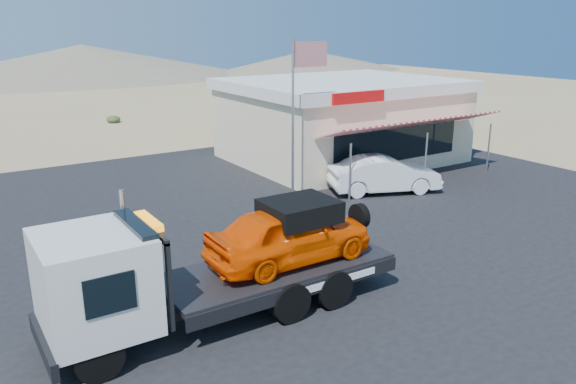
# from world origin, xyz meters

# --- Properties ---
(ground) EXTENTS (120.00, 120.00, 0.00)m
(ground) POSITION_xyz_m (0.00, 0.00, 0.00)
(ground) COLOR #967D55
(ground) RESTS_ON ground
(asphalt_lot) EXTENTS (32.00, 24.00, 0.02)m
(asphalt_lot) POSITION_xyz_m (2.00, 3.00, 0.01)
(asphalt_lot) COLOR black
(asphalt_lot) RESTS_ON ground
(tow_truck) EXTENTS (8.04, 2.38, 2.69)m
(tow_truck) POSITION_xyz_m (-1.59, -2.08, 1.45)
(tow_truck) COLOR black
(tow_truck) RESTS_ON asphalt_lot
(white_sedan) EXTENTS (4.63, 3.05, 1.44)m
(white_sedan) POSITION_xyz_m (8.35, 3.41, 0.74)
(white_sedan) COLOR silver
(white_sedan) RESTS_ON asphalt_lot
(jerky_store) EXTENTS (10.40, 9.97, 3.90)m
(jerky_store) POSITION_xyz_m (10.50, 8.97, 1.99)
(jerky_store) COLOR beige
(jerky_store) RESTS_ON asphalt_lot
(flagpole) EXTENTS (1.55, 0.10, 6.00)m
(flagpole) POSITION_xyz_m (4.93, 4.50, 3.76)
(flagpole) COLOR #99999E
(flagpole) RESTS_ON asphalt_lot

